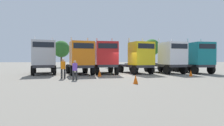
# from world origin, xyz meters

# --- Properties ---
(ground) EXTENTS (200.00, 200.00, 0.00)m
(ground) POSITION_xyz_m (0.00, 0.00, 0.00)
(ground) COLOR slate
(semi_truck_silver) EXTENTS (4.13, 6.62, 4.39)m
(semi_truck_silver) POSITION_xyz_m (-9.12, 1.94, 1.97)
(semi_truck_silver) COLOR #333338
(semi_truck_silver) RESTS_ON ground
(semi_truck_orange) EXTENTS (3.99, 6.52, 4.25)m
(semi_truck_orange) POSITION_xyz_m (-4.87, 1.32, 1.91)
(semi_truck_orange) COLOR #333338
(semi_truck_orange) RESTS_ON ground
(semi_truck_red) EXTENTS (3.11, 6.06, 4.30)m
(semi_truck_red) POSITION_xyz_m (-2.05, 2.03, 1.97)
(semi_truck_red) COLOR #333338
(semi_truck_red) RESTS_ON ground
(semi_truck_yellow) EXTENTS (4.13, 6.45, 4.33)m
(semi_truck_yellow) POSITION_xyz_m (1.92, 2.18, 1.91)
(semi_truck_yellow) COLOR #333338
(semi_truck_yellow) RESTS_ON ground
(semi_truck_white) EXTENTS (3.76, 6.53, 4.33)m
(semi_truck_white) POSITION_xyz_m (5.76, 2.13, 1.97)
(semi_truck_white) COLOR #333338
(semi_truck_white) RESTS_ON ground
(semi_truck_teal) EXTENTS (3.19, 6.38, 4.33)m
(semi_truck_teal) POSITION_xyz_m (9.26, 2.10, 1.92)
(semi_truck_teal) COLOR #333338
(semi_truck_teal) RESTS_ON ground
(visitor_in_hivis) EXTENTS (0.49, 0.49, 1.77)m
(visitor_in_hivis) POSITION_xyz_m (-6.03, -2.97, 1.03)
(visitor_in_hivis) COLOR #282828
(visitor_in_hivis) RESTS_ON ground
(visitor_with_camera) EXTENTS (0.55, 0.55, 1.62)m
(visitor_with_camera) POSITION_xyz_m (-4.86, -4.09, 0.93)
(visitor_with_camera) COLOR #343434
(visitor_with_camera) RESTS_ON ground
(traffic_cone_near) EXTENTS (0.36, 0.36, 0.71)m
(traffic_cone_near) POSITION_xyz_m (-2.79, -1.24, 0.36)
(traffic_cone_near) COLOR #F2590C
(traffic_cone_near) RESTS_ON ground
(traffic_cone_mid) EXTENTS (0.36, 0.36, 0.64)m
(traffic_cone_mid) POSITION_xyz_m (6.45, -1.64, 0.32)
(traffic_cone_mid) COLOR #F2590C
(traffic_cone_mid) RESTS_ON ground
(traffic_cone_far) EXTENTS (0.36, 0.36, 0.65)m
(traffic_cone_far) POSITION_xyz_m (-0.35, -6.80, 0.32)
(traffic_cone_far) COLOR #F2590C
(traffic_cone_far) RESTS_ON ground
(oak_far_left) EXTENTS (3.67, 3.67, 5.87)m
(oak_far_left) POSITION_xyz_m (-10.93, 21.31, 4.02)
(oak_far_left) COLOR #4C3823
(oak_far_left) RESTS_ON ground
(oak_far_centre) EXTENTS (3.23, 3.23, 5.48)m
(oak_far_centre) POSITION_xyz_m (-0.06, 18.55, 3.83)
(oak_far_centre) COLOR #4C3823
(oak_far_centre) RESTS_ON ground
(oak_far_right) EXTENTS (3.38, 3.38, 5.91)m
(oak_far_right) POSITION_xyz_m (8.16, 17.07, 4.19)
(oak_far_right) COLOR #4C3823
(oak_far_right) RESTS_ON ground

